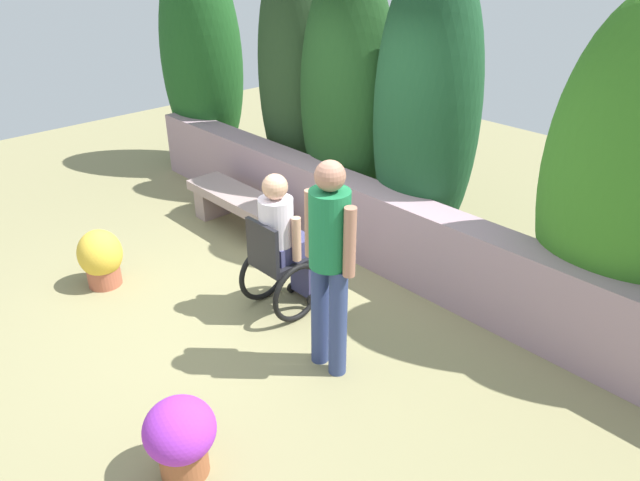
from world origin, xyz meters
The scene contains 8 objects.
ground_plane centered at (0.00, 0.00, 0.00)m, with size 13.51×13.51×0.00m, color #898259.
stone_retaining_wall centered at (0.00, 1.44, 0.41)m, with size 7.23×0.36×0.82m, color gray.
hedge_backdrop centered at (-0.38, 1.90, 1.45)m, with size 7.67×1.12×3.06m.
stone_bench centered at (-1.43, 0.85, 0.30)m, with size 1.39×0.44×0.46m.
person_in_wheelchair centered at (0.17, 0.20, 0.62)m, with size 0.53×0.66×1.33m.
person_standing_companion centered at (1.05, -0.08, 1.01)m, with size 0.49×0.30×1.74m.
flower_pot_purple_near centered at (-1.34, -0.83, 0.29)m, with size 0.42×0.42×0.59m.
flower_pot_terracotta_by_wall centered at (1.18, -1.48, 0.31)m, with size 0.46×0.46×0.57m.
Camera 1 is at (3.74, -2.69, 3.12)m, focal length 33.26 mm.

